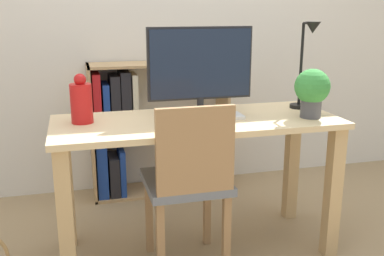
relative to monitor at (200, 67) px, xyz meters
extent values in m
plane|color=#997F5B|center=(-0.04, -0.09, -0.99)|extent=(10.00, 10.00, 0.00)
cube|color=silver|center=(-0.04, 0.94, 0.31)|extent=(8.00, 0.05, 2.60)
cube|color=#D8BC8C|center=(-0.04, -0.09, -0.27)|extent=(1.45, 0.57, 0.03)
cube|color=tan|center=(-0.71, -0.33, -0.63)|extent=(0.07, 0.07, 0.71)
cube|color=tan|center=(0.63, -0.33, -0.63)|extent=(0.07, 0.07, 0.71)
cube|color=tan|center=(-0.71, 0.14, -0.63)|extent=(0.07, 0.07, 0.71)
cube|color=tan|center=(0.63, 0.14, -0.63)|extent=(0.07, 0.07, 0.71)
cylinder|color=#232326|center=(0.00, 0.00, -0.24)|extent=(0.21, 0.21, 0.02)
cylinder|color=#232326|center=(0.00, 0.00, -0.19)|extent=(0.04, 0.04, 0.08)
cube|color=#232326|center=(0.00, 0.00, 0.02)|extent=(0.56, 0.02, 0.37)
cube|color=#192338|center=(0.00, 0.00, 0.02)|extent=(0.53, 0.03, 0.35)
cube|color=silver|center=(0.01, -0.10, -0.24)|extent=(0.36, 0.13, 0.02)
cylinder|color=red|center=(-0.61, -0.02, -0.15)|extent=(0.11, 0.11, 0.19)
sphere|color=red|center=(-0.61, -0.02, -0.04)|extent=(0.06, 0.06, 0.06)
cylinder|color=black|center=(0.58, 0.01, -0.24)|extent=(0.10, 0.10, 0.02)
cylinder|color=black|center=(0.58, 0.01, -0.01)|extent=(0.02, 0.02, 0.45)
cylinder|color=black|center=(0.58, -0.04, 0.22)|extent=(0.01, 0.10, 0.01)
cone|color=black|center=(0.58, -0.09, 0.20)|extent=(0.08, 0.08, 0.06)
cylinder|color=#4C4C51|center=(0.53, -0.21, -0.21)|extent=(0.11, 0.11, 0.09)
sphere|color=#388C3D|center=(0.53, -0.21, -0.09)|extent=(0.18, 0.18, 0.18)
cube|color=slate|center=(-0.13, -0.21, -0.54)|extent=(0.40, 0.40, 0.04)
cube|color=#9E754C|center=(-0.13, -0.40, -0.32)|extent=(0.36, 0.03, 0.40)
cube|color=#9E754C|center=(-0.30, -0.37, -0.77)|extent=(0.04, 0.04, 0.43)
cube|color=#9E754C|center=(0.03, -0.37, -0.77)|extent=(0.04, 0.04, 0.43)
cube|color=#9E754C|center=(-0.30, -0.05, -0.77)|extent=(0.04, 0.04, 0.43)
cube|color=#9E754C|center=(0.03, -0.05, -0.77)|extent=(0.04, 0.04, 0.43)
cube|color=tan|center=(-0.54, 0.77, -0.52)|extent=(0.02, 0.28, 0.92)
cube|color=tan|center=(0.39, 0.77, -0.52)|extent=(0.02, 0.28, 0.92)
cube|color=tan|center=(-0.08, 0.77, -0.98)|extent=(0.95, 0.28, 0.02)
cube|color=tan|center=(-0.08, 0.77, -0.07)|extent=(0.95, 0.28, 0.02)
cube|color=tan|center=(-0.08, 0.77, -0.52)|extent=(0.91, 0.28, 0.02)
cube|color=navy|center=(-0.49, 0.77, -0.77)|extent=(0.07, 0.24, 0.40)
cube|color=black|center=(-0.41, 0.77, -0.83)|extent=(0.07, 0.24, 0.28)
cube|color=navy|center=(-0.35, 0.77, -0.81)|extent=(0.04, 0.24, 0.32)
cube|color=red|center=(-0.50, 0.77, -0.31)|extent=(0.05, 0.24, 0.40)
cube|color=navy|center=(-0.44, 0.77, -0.35)|extent=(0.04, 0.24, 0.33)
cube|color=black|center=(-0.38, 0.77, -0.32)|extent=(0.06, 0.24, 0.38)
cube|color=black|center=(-0.31, 0.77, -0.31)|extent=(0.06, 0.24, 0.41)
cube|color=beige|center=(-0.25, 0.77, -0.32)|extent=(0.04, 0.24, 0.39)
camera|label=1|loc=(-0.64, -2.23, 0.30)|focal=42.00mm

